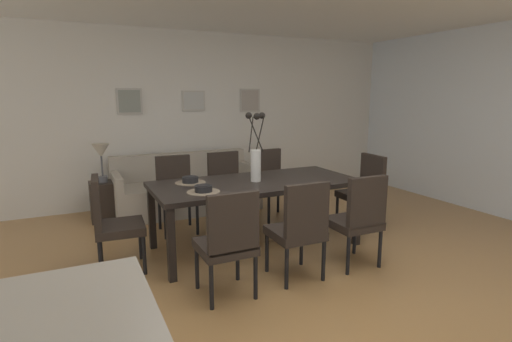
% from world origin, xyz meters
% --- Properties ---
extents(ground_plane, '(9.00, 9.00, 0.00)m').
position_xyz_m(ground_plane, '(0.00, 0.00, 0.00)').
color(ground_plane, '#A87A47').
extents(back_wall_panel, '(9.00, 0.10, 2.60)m').
position_xyz_m(back_wall_panel, '(0.00, 3.25, 1.30)').
color(back_wall_panel, silver).
rests_on(back_wall_panel, ground).
extents(dining_table, '(2.20, 0.99, 0.74)m').
position_xyz_m(dining_table, '(0.11, 0.96, 0.67)').
color(dining_table, black).
rests_on(dining_table, ground).
extents(dining_chair_near_left, '(0.44, 0.44, 0.92)m').
position_xyz_m(dining_chair_near_left, '(-0.57, 0.03, 0.51)').
color(dining_chair_near_left, black).
rests_on(dining_chair_near_left, ground).
extents(dining_chair_near_right, '(0.46, 0.46, 0.92)m').
position_xyz_m(dining_chair_near_right, '(-0.54, 1.87, 0.51)').
color(dining_chair_near_right, black).
rests_on(dining_chair_near_right, ground).
extents(dining_chair_far_left, '(0.44, 0.44, 0.92)m').
position_xyz_m(dining_chair_far_left, '(0.12, 0.06, 0.51)').
color(dining_chair_far_left, black).
rests_on(dining_chair_far_left, ground).
extents(dining_chair_far_right, '(0.45, 0.45, 0.92)m').
position_xyz_m(dining_chair_far_right, '(0.14, 1.89, 0.51)').
color(dining_chair_far_right, black).
rests_on(dining_chair_far_right, ground).
extents(dining_chair_mid_left, '(0.44, 0.44, 0.92)m').
position_xyz_m(dining_chair_mid_left, '(0.78, 0.06, 0.51)').
color(dining_chair_mid_left, black).
rests_on(dining_chair_mid_left, ground).
extents(dining_chair_mid_right, '(0.46, 0.46, 0.92)m').
position_xyz_m(dining_chair_mid_right, '(0.77, 1.87, 0.51)').
color(dining_chair_mid_right, black).
rests_on(dining_chair_mid_right, ground).
extents(dining_chair_head_west, '(0.47, 0.47, 0.92)m').
position_xyz_m(dining_chair_head_west, '(-1.38, 0.98, 0.51)').
color(dining_chair_head_west, black).
rests_on(dining_chair_head_west, ground).
extents(dining_chair_head_east, '(0.46, 0.46, 0.92)m').
position_xyz_m(dining_chair_head_east, '(1.63, 0.96, 0.51)').
color(dining_chair_head_east, black).
rests_on(dining_chair_head_east, ground).
extents(centerpiece_vase, '(0.21, 0.23, 0.73)m').
position_xyz_m(centerpiece_vase, '(0.11, 0.96, 1.02)').
color(centerpiece_vase, silver).
rests_on(centerpiece_vase, dining_table).
extents(placemat_near_left, '(0.32, 0.32, 0.01)m').
position_xyz_m(placemat_near_left, '(-0.55, 0.73, 0.74)').
color(placemat_near_left, '#7F705B').
rests_on(placemat_near_left, dining_table).
extents(bowl_near_left, '(0.17, 0.17, 0.07)m').
position_xyz_m(bowl_near_left, '(-0.55, 0.73, 0.78)').
color(bowl_near_left, black).
rests_on(bowl_near_left, dining_table).
extents(placemat_near_right, '(0.32, 0.32, 0.01)m').
position_xyz_m(placemat_near_right, '(-0.55, 1.18, 0.74)').
color(placemat_near_right, '#7F705B').
rests_on(placemat_near_right, dining_table).
extents(bowl_near_right, '(0.17, 0.17, 0.07)m').
position_xyz_m(bowl_near_right, '(-0.55, 1.18, 0.78)').
color(bowl_near_right, black).
rests_on(bowl_near_right, dining_table).
extents(sofa, '(2.03, 0.84, 0.80)m').
position_xyz_m(sofa, '(-0.18, 2.70, 0.28)').
color(sofa, '#A89E8E').
rests_on(sofa, ground).
extents(side_table, '(0.36, 0.36, 0.52)m').
position_xyz_m(side_table, '(-1.31, 2.67, 0.26)').
color(side_table, black).
rests_on(side_table, ground).
extents(table_lamp, '(0.22, 0.22, 0.51)m').
position_xyz_m(table_lamp, '(-1.31, 2.67, 0.89)').
color(table_lamp, '#4C4C51').
rests_on(table_lamp, side_table).
extents(framed_picture_left, '(0.35, 0.03, 0.37)m').
position_xyz_m(framed_picture_left, '(-0.84, 3.18, 1.56)').
color(framed_picture_left, '#B2ADA3').
extents(framed_picture_center, '(0.36, 0.03, 0.31)m').
position_xyz_m(framed_picture_center, '(0.11, 3.18, 1.56)').
color(framed_picture_center, '#B2ADA3').
extents(framed_picture_right, '(0.35, 0.03, 0.37)m').
position_xyz_m(framed_picture_right, '(1.06, 3.18, 1.56)').
color(framed_picture_right, '#B2ADA3').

